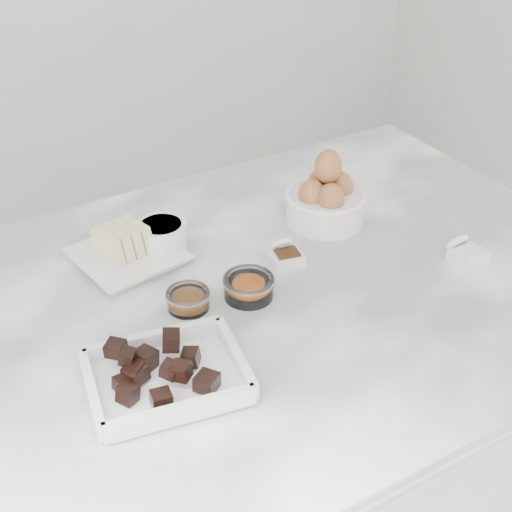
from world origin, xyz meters
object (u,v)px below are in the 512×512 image
at_px(butter_plate, 125,248).
at_px(egg_bowl, 326,199).
at_px(honey_bowl, 188,299).
at_px(chocolate_dish, 166,373).
at_px(vanilla_spoon, 286,254).
at_px(zest_bowl, 249,286).
at_px(sugar_ramekin, 162,236).
at_px(salt_spoon, 465,253).

bearing_deg(butter_plate, egg_bowl, -10.09).
bearing_deg(honey_bowl, chocolate_dish, -125.59).
relative_size(chocolate_dish, egg_bowl, 1.57).
distance_m(butter_plate, vanilla_spoon, 0.27).
distance_m(butter_plate, zest_bowl, 0.23).
relative_size(chocolate_dish, sugar_ramekin, 2.68).
distance_m(honey_bowl, vanilla_spoon, 0.20).
xyz_separation_m(honey_bowl, vanilla_spoon, (0.19, 0.03, -0.00)).
distance_m(sugar_ramekin, egg_bowl, 0.30).
bearing_deg(zest_bowl, salt_spoon, -14.91).
distance_m(egg_bowl, vanilla_spoon, 0.15).
bearing_deg(sugar_ramekin, zest_bowl, -72.30).
xyz_separation_m(butter_plate, sugar_ramekin, (0.07, -0.00, 0.00)).
height_order(sugar_ramekin, vanilla_spoon, sugar_ramekin).
xyz_separation_m(chocolate_dish, honey_bowl, (0.10, 0.14, -0.01)).
bearing_deg(honey_bowl, butter_plate, 101.12).
bearing_deg(vanilla_spoon, chocolate_dish, -150.07).
distance_m(butter_plate, salt_spoon, 0.57).
relative_size(sugar_ramekin, honey_bowl, 1.26).
relative_size(egg_bowl, honey_bowl, 2.16).
bearing_deg(salt_spoon, chocolate_dish, -177.95).
height_order(chocolate_dish, honey_bowl, chocolate_dish).
relative_size(vanilla_spoon, salt_spoon, 1.01).
bearing_deg(chocolate_dish, salt_spoon, 2.05).
xyz_separation_m(sugar_ramekin, zest_bowl, (0.06, -0.19, -0.01)).
bearing_deg(salt_spoon, butter_plate, 149.50).
distance_m(egg_bowl, zest_bowl, 0.27).
bearing_deg(vanilla_spoon, sugar_ramekin, 139.88).
xyz_separation_m(egg_bowl, zest_bowl, (-0.23, -0.13, -0.03)).
height_order(butter_plate, vanilla_spoon, butter_plate).
height_order(chocolate_dish, egg_bowl, egg_bowl).
distance_m(butter_plate, egg_bowl, 0.36).
relative_size(egg_bowl, salt_spoon, 2.09).
bearing_deg(chocolate_dish, egg_bowl, 29.78).
bearing_deg(egg_bowl, sugar_ramekin, 168.08).
height_order(sugar_ramekin, salt_spoon, sugar_ramekin).
bearing_deg(egg_bowl, honey_bowl, -162.19).
distance_m(chocolate_dish, salt_spoon, 0.55).
height_order(chocolate_dish, sugar_ramekin, chocolate_dish).
relative_size(butter_plate, salt_spoon, 2.62).
bearing_deg(vanilla_spoon, zest_bowl, -152.48).
bearing_deg(sugar_ramekin, butter_plate, 178.27).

